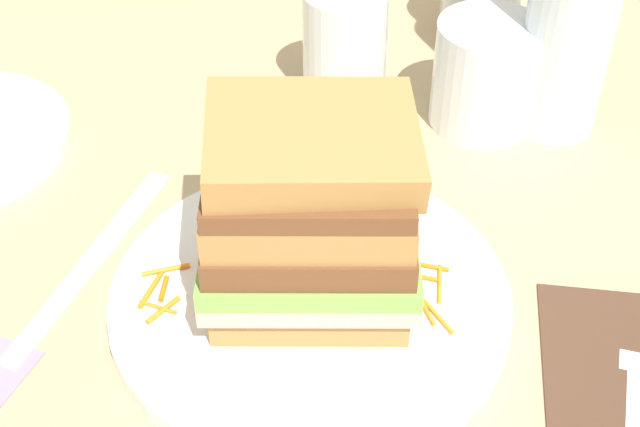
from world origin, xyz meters
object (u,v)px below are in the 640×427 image
Objects in this scene: main_plate at (310,298)px; juice_glass at (485,78)px; napkin_dark at (636,372)px; empty_tumbler_1 at (345,46)px; sandwich at (310,217)px; fork at (636,398)px; knife at (87,266)px.

main_plate is 2.93× the size of juice_glass.
empty_tumbler_1 reaches higher than napkin_dark.
empty_tumbler_1 reaches higher than main_plate.
main_plate is 0.07m from sandwich.
fork is 0.36m from empty_tumbler_1.
main_plate is 1.29× the size of knife.
juice_glass is at bearing 112.63° from fork.
juice_glass reaches higher than knife.
napkin_dark is 0.02m from fork.
main_plate is 1.91× the size of napkin_dark.
main_plate is at bearing 176.24° from napkin_dark.
juice_glass reaches higher than fork.
sandwich is at bearing 169.78° from fork.
sandwich reaches higher than empty_tumbler_1.
sandwich is at bearing 81.41° from main_plate.
knife is (-0.36, 0.04, -0.00)m from fork.
empty_tumbler_1 is at bearing 129.07° from fork.
fork is at bearing -67.37° from juice_glass.
napkin_dark is 0.27m from juice_glass.
empty_tumbler_1 is (-0.23, 0.28, 0.04)m from fork.
empty_tumbler_1 is at bearing 95.81° from main_plate.
fork is 1.72× the size of empty_tumbler_1.
sandwich reaches higher than knife.
sandwich is at bearing -0.72° from knife.
juice_glass is (0.09, 0.23, -0.04)m from sandwich.
juice_glass reaches higher than main_plate.
juice_glass is (-0.11, 0.27, 0.04)m from fork.
empty_tumbler_1 is (-0.03, 0.24, -0.03)m from sandwich.
sandwich is at bearing -111.52° from juice_glass.
sandwich is 0.25m from juice_glass.
main_plate is 1.74× the size of sandwich.
napkin_dark and knife have the same top height.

